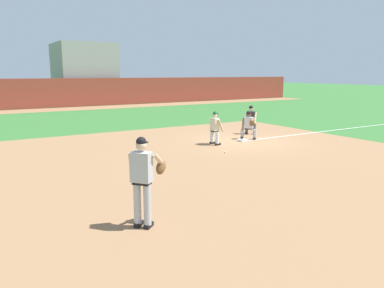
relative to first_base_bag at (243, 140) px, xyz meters
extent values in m
plane|color=#336B2D|center=(0.00, 0.00, -0.04)|extent=(160.00, 160.00, 0.00)
cube|color=#936B47|center=(-3.93, -3.30, -0.04)|extent=(18.00, 18.00, 0.01)
cube|color=#936B47|center=(0.00, 20.00, -0.04)|extent=(48.00, 3.20, 0.01)
cube|color=white|center=(6.83, 0.00, -0.04)|extent=(13.67, 0.10, 0.00)
cube|color=white|center=(0.00, 0.00, 0.00)|extent=(0.38, 0.38, 0.09)
sphere|color=white|center=(-2.20, -1.65, -0.01)|extent=(0.07, 0.07, 0.07)
cube|color=black|center=(-7.90, -6.48, 0.00)|extent=(0.27, 0.25, 0.09)
cylinder|color=#B2B2B7|center=(-7.93, -6.51, 0.46)|extent=(0.15, 0.15, 0.84)
cube|color=black|center=(-7.76, -6.65, 0.00)|extent=(0.27, 0.25, 0.09)
cylinder|color=#B2B2B7|center=(-7.79, -6.68, 0.46)|extent=(0.15, 0.15, 0.84)
cube|color=black|center=(-7.86, -6.59, 0.90)|extent=(0.37, 0.39, 0.06)
cube|color=#B2B2B7|center=(-7.86, -6.59, 1.22)|extent=(0.44, 0.46, 0.60)
sphere|color=#DBB28E|center=(-7.85, -6.58, 1.65)|extent=(0.21, 0.21, 0.21)
sphere|color=black|center=(-7.85, -6.58, 1.72)|extent=(0.20, 0.20, 0.20)
cube|color=black|center=(-7.78, -6.52, 1.69)|extent=(0.19, 0.20, 0.02)
cylinder|color=#DBB28E|center=(-7.97, -6.35, 1.19)|extent=(0.20, 0.19, 0.59)
cylinder|color=#DBB28E|center=(-7.48, -6.59, 1.31)|extent=(0.46, 0.41, 0.41)
ellipsoid|color=brown|center=(-7.41, -6.54, 1.14)|extent=(0.36, 0.34, 0.34)
cube|color=black|center=(0.75, 0.05, 0.00)|extent=(0.27, 0.25, 0.09)
cylinder|color=#B2B2B7|center=(0.78, 0.07, 0.23)|extent=(0.15, 0.15, 0.40)
cube|color=black|center=(0.37, 0.51, 0.00)|extent=(0.27, 0.25, 0.09)
cylinder|color=#B2B2B7|center=(0.40, 0.54, 0.23)|extent=(0.15, 0.15, 0.40)
cube|color=black|center=(0.59, 0.31, 0.46)|extent=(0.37, 0.39, 0.06)
cube|color=#B2B2B7|center=(0.59, 0.31, 0.73)|extent=(0.44, 0.46, 0.52)
sphere|color=brown|center=(0.57, 0.29, 1.12)|extent=(0.21, 0.21, 0.21)
sphere|color=black|center=(0.57, 0.29, 1.20)|extent=(0.20, 0.20, 0.20)
cube|color=black|center=(0.50, 0.24, 1.17)|extent=(0.19, 0.20, 0.02)
cylinder|color=brown|center=(0.42, -0.15, 0.88)|extent=(0.51, 0.44, 0.24)
cylinder|color=brown|center=(0.35, 0.44, 0.67)|extent=(0.24, 0.22, 0.58)
ellipsoid|color=brown|center=(0.26, -0.29, 0.80)|extent=(0.30, 0.29, 0.35)
cube|color=black|center=(-1.53, 0.19, 0.00)|extent=(0.26, 0.11, 0.09)
cylinder|color=white|center=(-1.57, 0.19, 0.28)|extent=(0.15, 0.15, 0.50)
cube|color=black|center=(-1.53, -0.21, 0.00)|extent=(0.26, 0.11, 0.09)
cylinder|color=white|center=(-1.57, -0.21, 0.28)|extent=(0.15, 0.15, 0.50)
cube|color=black|center=(-1.57, -0.01, 0.55)|extent=(0.20, 0.34, 0.06)
cube|color=beige|center=(-1.57, -0.01, 0.85)|extent=(0.24, 0.40, 0.54)
sphere|color=#DBB28E|center=(-1.55, -0.01, 1.25)|extent=(0.21, 0.21, 0.21)
sphere|color=#194C28|center=(-1.55, -0.01, 1.32)|extent=(0.20, 0.20, 0.20)
cube|color=#194C28|center=(-1.46, -0.01, 1.29)|extent=(0.11, 0.17, 0.02)
cylinder|color=#DBB28E|center=(-1.43, 0.24, 0.81)|extent=(0.33, 0.09, 0.56)
cylinder|color=#DBB28E|center=(-1.42, -0.26, 0.81)|extent=(0.33, 0.09, 0.56)
cube|color=black|center=(1.75, 1.25, 0.00)|extent=(0.27, 0.25, 0.09)
cylinder|color=#515154|center=(1.78, 1.27, 0.28)|extent=(0.15, 0.15, 0.50)
cube|color=black|center=(1.49, 1.55, 0.00)|extent=(0.27, 0.25, 0.09)
cylinder|color=#515154|center=(1.52, 1.58, 0.28)|extent=(0.15, 0.15, 0.50)
cube|color=black|center=(1.65, 1.43, 0.55)|extent=(0.37, 0.39, 0.06)
cube|color=#232326|center=(1.65, 1.43, 0.85)|extent=(0.44, 0.46, 0.54)
sphere|color=#DBB28E|center=(1.64, 1.41, 1.25)|extent=(0.21, 0.21, 0.21)
sphere|color=black|center=(1.64, 1.41, 1.32)|extent=(0.20, 0.20, 0.20)
cube|color=black|center=(1.57, 1.36, 1.29)|extent=(0.19, 0.20, 0.02)
cylinder|color=#DBB28E|center=(1.70, 1.14, 0.81)|extent=(0.31, 0.28, 0.56)
cylinder|color=#DBB28E|center=(1.38, 1.52, 0.81)|extent=(0.31, 0.28, 0.56)
cube|color=brown|center=(0.00, 22.00, 1.26)|extent=(48.00, 0.50, 2.60)
cube|color=gray|center=(0.00, 25.75, 2.96)|extent=(5.46, 5.90, 6.00)
cube|color=gray|center=(0.00, 23.62, 2.69)|extent=(5.06, 0.85, 0.06)
cube|color=#236038|center=(-2.04, 23.47, 2.90)|extent=(0.47, 0.20, 0.44)
cube|color=#236038|center=(-1.46, 23.47, 2.90)|extent=(0.47, 0.20, 0.44)
cube|color=#236038|center=(-0.87, 23.47, 2.90)|extent=(0.47, 0.20, 0.44)
cube|color=#236038|center=(-0.29, 23.47, 2.90)|extent=(0.47, 0.20, 0.44)
cube|color=#236038|center=(0.29, 23.47, 2.90)|extent=(0.47, 0.20, 0.44)
cube|color=#236038|center=(0.87, 23.47, 2.90)|extent=(0.47, 0.20, 0.44)
cube|color=#236038|center=(1.46, 23.47, 2.90)|extent=(0.47, 0.20, 0.44)
cube|color=#236038|center=(2.04, 23.47, 2.90)|extent=(0.47, 0.20, 0.44)
cube|color=gray|center=(0.00, 24.47, 3.23)|extent=(5.06, 0.85, 0.06)
cube|color=#236038|center=(-2.04, 24.32, 3.45)|extent=(0.47, 0.20, 0.44)
cube|color=#236038|center=(-1.46, 24.32, 3.45)|extent=(0.47, 0.20, 0.44)
cube|color=#236038|center=(-0.87, 24.32, 3.45)|extent=(0.47, 0.20, 0.44)
cube|color=#236038|center=(-0.29, 24.32, 3.45)|extent=(0.47, 0.20, 0.44)
cube|color=#236038|center=(0.29, 24.32, 3.45)|extent=(0.47, 0.20, 0.44)
cube|color=#236038|center=(0.87, 24.32, 3.45)|extent=(0.47, 0.20, 0.44)
cube|color=#236038|center=(1.46, 24.32, 3.45)|extent=(0.47, 0.20, 0.44)
cube|color=#236038|center=(2.04, 24.32, 3.45)|extent=(0.47, 0.20, 0.44)
cube|color=gray|center=(0.00, 25.32, 3.79)|extent=(5.06, 0.85, 0.06)
cube|color=#236038|center=(-2.04, 25.17, 4.00)|extent=(0.47, 0.20, 0.44)
cube|color=#236038|center=(-1.46, 25.17, 4.00)|extent=(0.47, 0.20, 0.44)
cube|color=#236038|center=(-0.87, 25.17, 4.00)|extent=(0.47, 0.20, 0.44)
cube|color=#236038|center=(-0.29, 25.17, 4.00)|extent=(0.47, 0.20, 0.44)
cube|color=#236038|center=(0.29, 25.17, 4.00)|extent=(0.47, 0.20, 0.44)
cube|color=#236038|center=(0.87, 25.17, 4.00)|extent=(0.47, 0.20, 0.44)
cube|color=#236038|center=(1.46, 25.17, 4.00)|extent=(0.47, 0.20, 0.44)
cube|color=#236038|center=(2.04, 25.17, 4.00)|extent=(0.47, 0.20, 0.44)
cube|color=gray|center=(0.00, 26.18, 4.34)|extent=(5.06, 0.85, 0.06)
cube|color=#236038|center=(-2.04, 26.02, 4.55)|extent=(0.47, 0.20, 0.44)
cube|color=#236038|center=(-1.46, 26.02, 4.55)|extent=(0.47, 0.20, 0.44)
cube|color=#236038|center=(-0.87, 26.02, 4.55)|extent=(0.47, 0.20, 0.44)
cube|color=#236038|center=(-0.29, 26.02, 4.55)|extent=(0.47, 0.20, 0.44)
cube|color=#236038|center=(0.29, 26.02, 4.55)|extent=(0.47, 0.20, 0.44)
cube|color=#236038|center=(0.87, 26.02, 4.55)|extent=(0.47, 0.20, 0.44)
cube|color=#236038|center=(1.46, 26.02, 4.55)|extent=(0.47, 0.20, 0.44)
cube|color=#236038|center=(2.04, 26.02, 4.55)|extent=(0.47, 0.20, 0.44)
cube|color=gray|center=(0.00, 27.02, 4.89)|extent=(5.06, 0.85, 0.06)
cube|color=#236038|center=(-2.04, 26.87, 5.10)|extent=(0.47, 0.20, 0.44)
cube|color=#236038|center=(-1.46, 26.87, 5.10)|extent=(0.47, 0.20, 0.44)
cube|color=#236038|center=(-0.87, 26.87, 5.10)|extent=(0.47, 0.20, 0.44)
cube|color=#236038|center=(-0.29, 26.87, 5.10)|extent=(0.47, 0.20, 0.44)
cube|color=#236038|center=(0.29, 26.87, 5.10)|extent=(0.47, 0.20, 0.44)
cube|color=#236038|center=(0.87, 26.87, 5.10)|extent=(0.47, 0.20, 0.44)
cube|color=#236038|center=(1.46, 26.87, 5.10)|extent=(0.47, 0.20, 0.44)
cube|color=#236038|center=(2.04, 26.87, 5.10)|extent=(0.47, 0.20, 0.44)
cube|color=gray|center=(0.00, 27.88, 5.44)|extent=(5.06, 0.85, 0.06)
cube|color=#236038|center=(-2.04, 27.72, 5.65)|extent=(0.47, 0.20, 0.44)
cube|color=#236038|center=(-1.46, 27.72, 5.65)|extent=(0.47, 0.20, 0.44)
cube|color=#236038|center=(-0.87, 27.72, 5.65)|extent=(0.47, 0.20, 0.44)
cube|color=#236038|center=(-0.29, 27.72, 5.65)|extent=(0.47, 0.20, 0.44)
cube|color=#236038|center=(0.29, 27.72, 5.65)|extent=(0.47, 0.20, 0.44)
cube|color=#236038|center=(0.87, 27.72, 5.65)|extent=(0.47, 0.20, 0.44)
cube|color=#236038|center=(1.46, 27.72, 5.65)|extent=(0.47, 0.20, 0.44)
cube|color=#236038|center=(2.04, 27.72, 5.65)|extent=(0.47, 0.20, 0.44)
camera|label=1|loc=(-10.70, -13.19, 3.03)|focal=35.00mm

